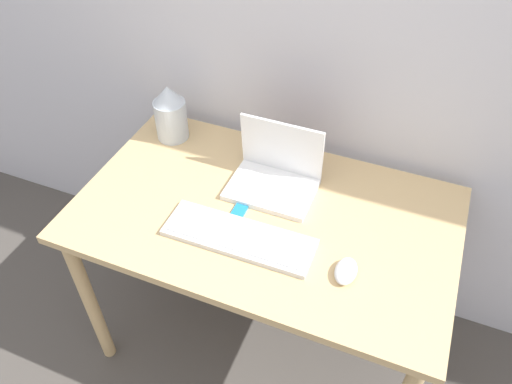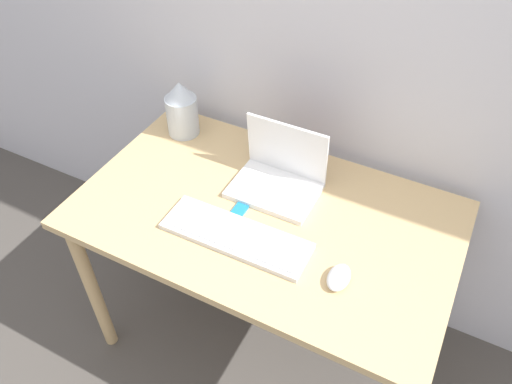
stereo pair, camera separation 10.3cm
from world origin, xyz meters
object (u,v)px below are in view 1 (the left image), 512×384
object	(u,v)px
laptop	(275,174)
keyboard	(239,237)
mouse	(346,271)
vase	(170,113)
mp3_player	(239,211)

from	to	relation	value
laptop	keyboard	world-z (taller)	laptop
laptop	mouse	distance (m)	0.44
laptop	mouse	xyz separation A→B (m)	(0.33, -0.28, -0.04)
keyboard	mouse	bearing A→B (deg)	-1.23
mouse	vase	size ratio (longest dim) A/B	0.47
mouse	mp3_player	xyz separation A→B (m)	(-0.39, 0.12, -0.01)
keyboard	mp3_player	xyz separation A→B (m)	(-0.05, 0.11, -0.01)
mouse	mp3_player	size ratio (longest dim) A/B	1.60
keyboard	vase	bearing A→B (deg)	138.97
laptop	mp3_player	bearing A→B (deg)	-110.43
vase	mp3_player	world-z (taller)	vase
mouse	vase	xyz separation A→B (m)	(-0.80, 0.40, 0.09)
vase	laptop	bearing A→B (deg)	-13.86
laptop	keyboard	size ratio (longest dim) A/B	0.61
laptop	vase	size ratio (longest dim) A/B	1.31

